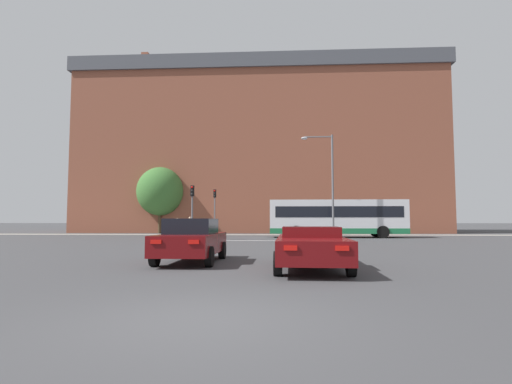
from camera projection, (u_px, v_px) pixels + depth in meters
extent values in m
plane|color=#3D3D3F|center=(199.00, 320.00, 5.77)|extent=(400.00, 400.00, 0.00)
cube|color=silver|center=(263.00, 241.00, 28.21)|extent=(7.79, 0.30, 0.01)
cube|color=gray|center=(268.00, 235.00, 39.82)|extent=(68.65, 2.50, 0.01)
cube|color=brown|center=(259.00, 158.00, 51.27)|extent=(43.05, 13.62, 18.80)
cube|color=#4C4F56|center=(259.00, 81.00, 52.00)|extent=(43.91, 14.16, 1.68)
cube|color=brown|center=(145.00, 63.00, 51.88)|extent=(0.90, 0.90, 2.69)
cube|color=brown|center=(260.00, 67.00, 53.21)|extent=(0.90, 0.90, 2.69)
cube|color=brown|center=(372.00, 62.00, 51.34)|extent=(0.90, 0.90, 2.69)
cube|color=#600C0F|center=(192.00, 243.00, 13.72)|extent=(1.82, 4.36, 0.66)
cube|color=black|center=(192.00, 226.00, 13.72)|extent=(1.55, 1.97, 0.52)
cylinder|color=black|center=(177.00, 250.00, 15.09)|extent=(0.22, 0.64, 0.64)
cylinder|color=black|center=(222.00, 250.00, 14.98)|extent=(0.22, 0.64, 0.64)
cylinder|color=black|center=(155.00, 256.00, 12.41)|extent=(0.22, 0.64, 0.64)
cylinder|color=black|center=(209.00, 257.00, 12.30)|extent=(0.22, 0.64, 0.64)
cube|color=red|center=(156.00, 242.00, 11.58)|extent=(0.32, 0.05, 0.12)
cube|color=red|center=(194.00, 242.00, 11.51)|extent=(0.32, 0.05, 0.12)
cube|color=#600C0F|center=(311.00, 248.00, 11.76)|extent=(2.09, 4.84, 0.62)
cube|color=#600C0F|center=(311.00, 232.00, 11.91)|extent=(1.71, 1.49, 0.31)
cylinder|color=black|center=(281.00, 254.00, 13.30)|extent=(0.24, 0.65, 0.64)
cylinder|color=black|center=(337.00, 254.00, 13.13)|extent=(0.24, 0.65, 0.64)
cylinder|color=black|center=(278.00, 263.00, 10.35)|extent=(0.24, 0.65, 0.64)
cylinder|color=black|center=(351.00, 264.00, 10.18)|extent=(0.24, 0.65, 0.64)
cube|color=red|center=(291.00, 248.00, 9.43)|extent=(0.32, 0.06, 0.12)
cube|color=red|center=(342.00, 248.00, 9.32)|extent=(0.32, 0.06, 0.12)
cube|color=silver|center=(337.00, 217.00, 33.51)|extent=(11.23, 2.49, 2.78)
cube|color=#1E7042|center=(337.00, 231.00, 33.43)|extent=(11.25, 2.51, 0.44)
cube|color=black|center=(337.00, 212.00, 33.54)|extent=(10.33, 2.52, 0.90)
cylinder|color=black|center=(376.00, 231.00, 34.41)|extent=(1.00, 0.28, 1.00)
cylinder|color=black|center=(383.00, 232.00, 32.03)|extent=(1.00, 0.28, 1.00)
cylinder|color=black|center=(295.00, 231.00, 34.81)|extent=(1.00, 0.28, 1.00)
cylinder|color=black|center=(296.00, 232.00, 32.44)|extent=(1.00, 0.28, 1.00)
cylinder|color=slate|center=(192.00, 218.00, 29.53)|extent=(0.12, 0.12, 3.23)
cube|color=black|center=(192.00, 191.00, 29.67)|extent=(0.26, 0.20, 0.80)
sphere|color=red|center=(192.00, 187.00, 29.56)|extent=(0.17, 0.17, 0.17)
sphere|color=black|center=(192.00, 191.00, 29.54)|extent=(0.17, 0.17, 0.17)
sphere|color=black|center=(192.00, 194.00, 29.53)|extent=(0.17, 0.17, 0.17)
cylinder|color=slate|center=(215.00, 216.00, 39.46)|extent=(0.12, 0.12, 3.70)
cube|color=black|center=(215.00, 193.00, 39.62)|extent=(0.26, 0.20, 0.80)
sphere|color=red|center=(215.00, 191.00, 39.51)|extent=(0.17, 0.17, 0.17)
sphere|color=black|center=(215.00, 193.00, 39.49)|extent=(0.17, 0.17, 0.17)
sphere|color=black|center=(215.00, 196.00, 39.47)|extent=(0.17, 0.17, 0.17)
cylinder|color=slate|center=(333.00, 186.00, 31.15)|extent=(0.16, 0.16, 8.17)
cylinder|color=slate|center=(318.00, 137.00, 31.49)|extent=(2.18, 0.10, 0.10)
ellipsoid|color=#B2B2B7|center=(304.00, 138.00, 31.55)|extent=(0.50, 0.36, 0.22)
cylinder|color=#333851|center=(176.00, 231.00, 40.33)|extent=(0.13, 0.13, 0.80)
cylinder|color=#333851|center=(178.00, 231.00, 40.27)|extent=(0.13, 0.13, 0.80)
cube|color=#B21E23|center=(177.00, 224.00, 40.35)|extent=(0.45, 0.33, 0.63)
sphere|color=tan|center=(177.00, 219.00, 40.38)|extent=(0.24, 0.24, 0.24)
cylinder|color=black|center=(335.00, 230.00, 39.49)|extent=(0.13, 0.13, 0.88)
cylinder|color=black|center=(334.00, 230.00, 39.35)|extent=(0.13, 0.13, 0.88)
cube|color=#B21E23|center=(335.00, 222.00, 39.48)|extent=(0.39, 0.46, 0.70)
sphere|color=tan|center=(334.00, 218.00, 39.51)|extent=(0.26, 0.26, 0.26)
cylinder|color=black|center=(190.00, 230.00, 41.17)|extent=(0.13, 0.13, 0.87)
cylinder|color=black|center=(189.00, 230.00, 41.00)|extent=(0.13, 0.13, 0.87)
cube|color=navy|center=(190.00, 223.00, 41.14)|extent=(0.31, 0.44, 0.69)
sphere|color=tan|center=(190.00, 218.00, 41.17)|extent=(0.26, 0.26, 0.26)
cylinder|color=#4C3823|center=(160.00, 222.00, 44.33)|extent=(0.36, 0.36, 2.48)
ellipsoid|color=#3D7033|center=(160.00, 191.00, 44.57)|extent=(5.16, 5.16, 5.42)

